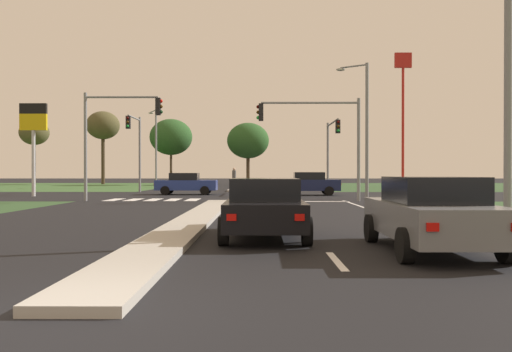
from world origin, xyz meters
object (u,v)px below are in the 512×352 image
Objects in this scene: car_grey_near at (431,213)px; pedestrian_at_median at (234,176)px; car_navy_fourth at (307,183)px; fuel_price_totem at (33,128)px; traffic_signal_near_left at (113,127)px; treeline_near at (34,133)px; traffic_signal_near_right at (321,129)px; street_lamp_near at (500,8)px; street_lamp_third at (155,144)px; treeline_third at (171,137)px; traffic_signal_far_right at (331,142)px; street_lamp_second at (364,123)px; traffic_signal_far_left at (136,140)px; fastfood_pole_sign at (403,92)px; car_blue_second at (186,184)px; car_black_third at (265,207)px; treeline_fourth at (248,141)px; treeline_second at (103,126)px.

pedestrian_at_median reaches higher than car_grey_near.
fuel_price_totem is (-18.49, -1.94, 3.73)m from car_navy_fourth.
treeline_near is at bearing 118.77° from traffic_signal_near_left.
street_lamp_near is at bearing -79.01° from traffic_signal_near_right.
treeline_third is (-0.43, 12.07, 1.47)m from street_lamp_third.
treeline_third is (-16.76, 26.29, 2.14)m from traffic_signal_far_right.
car_grey_near is 0.53× the size of treeline_third.
car_navy_fourth is 0.76× the size of traffic_signal_near_left.
traffic_signal_near_left is at bearing -168.67° from street_lamp_second.
car_navy_fourth is at bearing 90.26° from car_grey_near.
treeline_near is at bearing 115.01° from pedestrian_at_median.
street_lamp_second is 16.75m from pedestrian_at_median.
street_lamp_second reaches higher than fuel_price_totem.
traffic_signal_far_left is at bearing 151.03° from street_lamp_second.
pedestrian_at_median is at bearing -149.89° from fastfood_pole_sign.
car_blue_second is 0.76× the size of traffic_signal_near_right.
treeline_near is at bearing 145.95° from street_lamp_third.
street_lamp_third is 12.17m from treeline_third.
car_navy_fourth is 0.43× the size of street_lamp_near.
car_black_third is at bearing -61.75° from treeline_near.
fuel_price_totem is 0.78× the size of treeline_fourth.
car_navy_fourth reaches higher than car_black_third.
traffic_signal_near_left is 43.77m from treeline_second.
treeline_near reaches higher than fuel_price_totem.
car_blue_second is 12.72m from traffic_signal_near_right.
street_lamp_near is at bearing 48.55° from car_grey_near.
car_blue_second is 9.75m from traffic_signal_near_left.
treeline_second reaches higher than street_lamp_third.
fastfood_pole_sign is (20.64, 18.37, 9.45)m from car_blue_second.
car_grey_near is 0.45× the size of treeline_second.
car_navy_fourth is at bearing -17.24° from traffic_signal_far_left.
street_lamp_third reaches higher than car_grey_near.
street_lamp_near reaches higher than car_blue_second.
car_navy_fourth is 18.96m from fuel_price_totem.
car_grey_near is at bearing -93.93° from traffic_signal_far_right.
treeline_near is (-13.55, 31.50, 2.04)m from fuel_price_totem.
street_lamp_near is at bearing -44.43° from fuel_price_totem.
traffic_signal_near_right is at bearing -100.82° from traffic_signal_far_right.
traffic_signal_far_right is at bearing 79.18° from traffic_signal_near_right.
fuel_price_totem reaches higher than traffic_signal_far_right.
car_navy_fourth is at bearing -85.65° from pedestrian_at_median.
fastfood_pole_sign is 1.46× the size of treeline_second.
street_lamp_second is 36.50m from treeline_fourth.
fuel_price_totem is at bearing -145.12° from fastfood_pole_sign.
traffic_signal_near_right is at bearing -49.34° from treeline_near.
treeline_near is at bearing 126.65° from traffic_signal_far_left.
fuel_price_totem is (-21.48, 21.06, -1.40)m from street_lamp_near.
pedestrian_at_median is (3.07, 8.18, 0.48)m from car_blue_second.
treeline_third is at bearing 26.31° from car_navy_fourth.
car_grey_near is 33.21m from traffic_signal_far_left.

